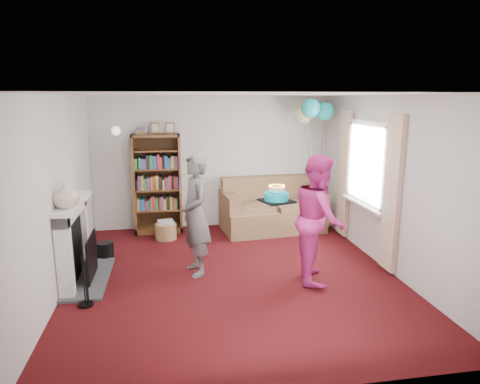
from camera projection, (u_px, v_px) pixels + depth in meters
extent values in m
plane|color=black|center=(234.00, 276.00, 6.03)|extent=(5.00, 5.00, 0.00)
cube|color=silver|center=(213.00, 162.00, 8.18)|extent=(4.50, 0.02, 2.50)
cube|color=silver|center=(57.00, 196.00, 5.39)|extent=(0.02, 5.00, 2.50)
cube|color=silver|center=(389.00, 184.00, 6.14)|extent=(0.02, 5.00, 2.50)
cube|color=white|center=(233.00, 94.00, 5.49)|extent=(4.50, 5.00, 0.01)
cube|color=#3F3F42|center=(88.00, 278.00, 5.90)|extent=(0.55, 1.40, 0.04)
cube|color=white|center=(65.00, 259.00, 5.23)|extent=(0.18, 0.14, 1.06)
cube|color=white|center=(82.00, 232.00, 6.29)|extent=(0.18, 0.14, 1.06)
cube|color=white|center=(71.00, 210.00, 5.66)|extent=(0.18, 1.24, 0.16)
cube|color=white|center=(73.00, 203.00, 5.64)|extent=(0.28, 1.35, 0.05)
cube|color=black|center=(73.00, 248.00, 5.77)|extent=(0.10, 0.80, 0.86)
cube|color=black|center=(92.00, 257.00, 5.84)|extent=(0.02, 0.70, 0.60)
cylinder|color=black|center=(84.00, 281.00, 5.10)|extent=(0.18, 0.18, 0.64)
cylinder|color=black|center=(105.00, 250.00, 6.66)|extent=(0.26, 0.26, 0.26)
cube|color=white|center=(370.00, 123.00, 6.53)|extent=(0.08, 1.30, 0.08)
cube|color=white|center=(365.00, 203.00, 6.80)|extent=(0.08, 1.30, 0.08)
cube|color=white|center=(369.00, 164.00, 6.67)|extent=(0.01, 1.15, 1.20)
cube|color=white|center=(363.00, 205.00, 6.80)|extent=(0.14, 1.32, 0.04)
cube|color=beige|center=(392.00, 194.00, 5.94)|extent=(0.07, 0.38, 2.20)
cube|color=beige|center=(344.00, 174.00, 7.51)|extent=(0.07, 0.38, 2.20)
cylinder|color=gold|center=(116.00, 129.00, 7.70)|extent=(0.04, 0.12, 0.04)
sphere|color=white|center=(116.00, 131.00, 7.61)|extent=(0.16, 0.16, 0.16)
cube|color=#472B14|center=(158.00, 182.00, 8.03)|extent=(0.86, 0.04, 1.81)
cube|color=brown|center=(135.00, 185.00, 7.78)|extent=(0.04, 0.42, 1.81)
cube|color=brown|center=(180.00, 183.00, 7.92)|extent=(0.04, 0.42, 1.81)
cube|color=brown|center=(155.00, 136.00, 7.66)|extent=(0.86, 0.42, 0.04)
cube|color=brown|center=(159.00, 229.00, 8.03)|extent=(0.86, 0.42, 0.10)
cube|color=brown|center=(159.00, 209.00, 7.95)|extent=(0.78, 0.38, 0.03)
cube|color=brown|center=(158.00, 189.00, 7.87)|extent=(0.78, 0.38, 0.02)
cube|color=brown|center=(157.00, 169.00, 7.79)|extent=(0.78, 0.38, 0.02)
cube|color=brown|center=(156.00, 150.00, 7.72)|extent=(0.78, 0.38, 0.02)
cube|color=maroon|center=(142.00, 131.00, 7.58)|extent=(0.16, 0.22, 0.12)
cube|color=brown|center=(155.00, 128.00, 7.68)|extent=(0.16, 0.02, 0.20)
cube|color=brown|center=(170.00, 128.00, 7.72)|extent=(0.16, 0.02, 0.20)
cube|color=olive|center=(272.00, 219.00, 8.09)|extent=(1.85, 0.98, 0.43)
cube|color=olive|center=(268.00, 195.00, 8.36)|extent=(1.85, 0.24, 0.76)
cube|color=olive|center=(230.00, 209.00, 7.91)|extent=(0.24, 0.93, 0.60)
cube|color=olive|center=(313.00, 206.00, 8.17)|extent=(0.24, 0.93, 0.60)
cube|color=olive|center=(252.00, 208.00, 7.89)|extent=(0.78, 0.68, 0.12)
cube|color=olive|center=(295.00, 206.00, 8.02)|extent=(0.78, 0.68, 0.12)
cylinder|color=#A0804A|center=(166.00, 231.00, 7.58)|extent=(0.37, 0.37, 0.28)
cube|color=beige|center=(166.00, 222.00, 7.55)|extent=(0.26, 0.21, 0.06)
imported|color=black|center=(195.00, 215.00, 5.96)|extent=(0.54, 0.70, 1.73)
imported|color=#C3277A|center=(319.00, 218.00, 5.76)|extent=(0.83, 0.97, 1.74)
cube|color=black|center=(276.00, 201.00, 5.77)|extent=(0.40, 0.40, 0.02)
cylinder|color=#0E99A9|center=(277.00, 197.00, 5.75)|extent=(0.33, 0.33, 0.10)
cylinder|color=#0E99A9|center=(277.00, 192.00, 5.74)|extent=(0.24, 0.24, 0.04)
cylinder|color=pink|center=(284.00, 189.00, 5.75)|extent=(0.01, 0.01, 0.09)
sphere|color=orange|center=(284.00, 186.00, 5.74)|extent=(0.02, 0.02, 0.02)
cylinder|color=pink|center=(283.00, 189.00, 5.78)|extent=(0.01, 0.01, 0.09)
sphere|color=orange|center=(283.00, 185.00, 5.77)|extent=(0.02, 0.02, 0.02)
cylinder|color=pink|center=(281.00, 188.00, 5.81)|extent=(0.01, 0.01, 0.09)
sphere|color=orange|center=(281.00, 185.00, 5.80)|extent=(0.02, 0.02, 0.02)
cylinder|color=pink|center=(279.00, 188.00, 5.82)|extent=(0.01, 0.01, 0.09)
sphere|color=orange|center=(279.00, 185.00, 5.81)|extent=(0.02, 0.02, 0.02)
cylinder|color=pink|center=(276.00, 188.00, 5.83)|extent=(0.01, 0.01, 0.09)
sphere|color=orange|center=(276.00, 185.00, 5.82)|extent=(0.02, 0.02, 0.02)
cylinder|color=pink|center=(274.00, 188.00, 5.83)|extent=(0.01, 0.01, 0.09)
sphere|color=orange|center=(274.00, 185.00, 5.81)|extent=(0.02, 0.02, 0.02)
cylinder|color=pink|center=(272.00, 188.00, 5.81)|extent=(0.01, 0.01, 0.09)
sphere|color=orange|center=(272.00, 185.00, 5.80)|extent=(0.02, 0.02, 0.02)
cylinder|color=pink|center=(270.00, 189.00, 5.78)|extent=(0.01, 0.01, 0.09)
sphere|color=orange|center=(270.00, 185.00, 5.77)|extent=(0.02, 0.02, 0.02)
cylinder|color=pink|center=(269.00, 189.00, 5.75)|extent=(0.01, 0.01, 0.09)
sphere|color=orange|center=(269.00, 186.00, 5.74)|extent=(0.02, 0.02, 0.02)
cylinder|color=pink|center=(270.00, 190.00, 5.72)|extent=(0.01, 0.01, 0.09)
sphere|color=orange|center=(270.00, 186.00, 5.71)|extent=(0.02, 0.02, 0.02)
cylinder|color=pink|center=(271.00, 190.00, 5.69)|extent=(0.01, 0.01, 0.09)
sphere|color=orange|center=(271.00, 187.00, 5.68)|extent=(0.02, 0.02, 0.02)
cylinder|color=pink|center=(272.00, 191.00, 5.66)|extent=(0.01, 0.01, 0.09)
sphere|color=orange|center=(272.00, 187.00, 5.65)|extent=(0.02, 0.02, 0.02)
cylinder|color=pink|center=(275.00, 191.00, 5.64)|extent=(0.01, 0.01, 0.09)
sphere|color=orange|center=(275.00, 187.00, 5.63)|extent=(0.02, 0.02, 0.02)
cylinder|color=pink|center=(277.00, 191.00, 5.64)|extent=(0.01, 0.01, 0.09)
sphere|color=orange|center=(277.00, 188.00, 5.63)|extent=(0.02, 0.02, 0.02)
cylinder|color=pink|center=(280.00, 191.00, 5.64)|extent=(0.01, 0.01, 0.09)
sphere|color=orange|center=(280.00, 187.00, 5.63)|extent=(0.02, 0.02, 0.02)
cylinder|color=pink|center=(282.00, 191.00, 5.66)|extent=(0.01, 0.01, 0.09)
sphere|color=orange|center=(282.00, 187.00, 5.65)|extent=(0.02, 0.02, 0.02)
cylinder|color=pink|center=(283.00, 190.00, 5.69)|extent=(0.01, 0.01, 0.09)
sphere|color=orange|center=(283.00, 187.00, 5.67)|extent=(0.02, 0.02, 0.02)
cylinder|color=pink|center=(284.00, 190.00, 5.72)|extent=(0.01, 0.01, 0.09)
sphere|color=orange|center=(284.00, 186.00, 5.71)|extent=(0.02, 0.02, 0.02)
sphere|color=#3F3F3F|center=(317.00, 195.00, 7.92)|extent=(0.02, 0.02, 0.02)
sphere|color=teal|center=(325.00, 111.00, 7.68)|extent=(0.34, 0.34, 0.34)
sphere|color=#E9E78E|center=(304.00, 114.00, 7.82)|extent=(0.34, 0.34, 0.34)
sphere|color=teal|center=(311.00, 108.00, 7.43)|extent=(0.34, 0.34, 0.34)
imported|color=beige|center=(65.00, 194.00, 5.26)|extent=(0.42, 0.42, 0.34)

